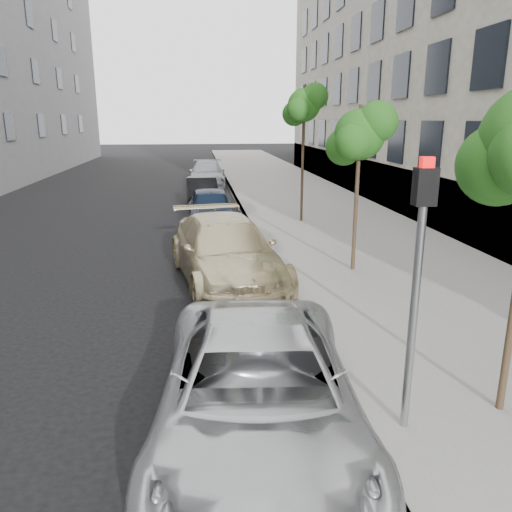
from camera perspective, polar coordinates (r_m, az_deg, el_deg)
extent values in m
cube|color=gray|center=(28.71, 3.43, 7.68)|extent=(6.40, 72.00, 0.14)
cube|color=#9E9B93|center=(28.33, -2.86, 7.58)|extent=(0.15, 72.00, 0.14)
sphere|color=#235E18|center=(6.84, 25.95, 9.33)|extent=(1.00, 1.00, 1.00)
cylinder|color=#38281C|center=(12.75, 11.44, 7.37)|extent=(0.10, 0.10, 4.10)
sphere|color=#235E18|center=(12.64, 11.77, 13.44)|extent=(1.23, 1.23, 1.23)
sphere|color=#235E18|center=(12.56, 13.71, 14.69)|extent=(0.98, 0.98, 0.98)
sphere|color=#235E18|center=(12.80, 10.04, 12.20)|extent=(0.92, 0.92, 0.92)
cylinder|color=#38281C|center=(18.96, 5.36, 11.42)|extent=(0.10, 0.10, 4.95)
sphere|color=#235E18|center=(18.93, 5.50, 16.79)|extent=(1.19, 1.19, 1.19)
sphere|color=#235E18|center=(18.82, 6.75, 17.68)|extent=(0.95, 0.95, 0.95)
sphere|color=#235E18|center=(19.11, 4.40, 15.90)|extent=(0.89, 0.89, 0.89)
cylinder|color=#939699|center=(6.30, 17.49, -7.23)|extent=(0.10, 0.10, 2.82)
cube|color=black|center=(5.89, 18.75, 7.50)|extent=(0.25, 0.19, 0.42)
cube|color=red|center=(5.87, 18.98, 10.11)|extent=(0.14, 0.10, 0.12)
imported|color=silver|center=(6.22, 0.27, -15.33)|extent=(2.84, 5.40, 1.45)
imported|color=beige|center=(12.14, -3.47, 0.53)|extent=(3.05, 5.74, 1.59)
imported|color=black|center=(18.70, -5.18, 5.52)|extent=(1.71, 4.22, 1.44)
imported|color=black|center=(23.31, -6.19, 7.26)|extent=(1.54, 3.96, 1.29)
imported|color=#95979C|center=(30.16, -5.60, 9.30)|extent=(2.28, 5.21, 1.49)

